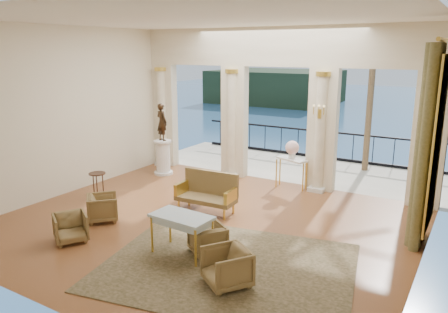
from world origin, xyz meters
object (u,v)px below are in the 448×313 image
Objects in this scene: armchair_d at (103,206)px; side_table at (97,177)px; armchair_c at (208,238)px; game_table at (182,219)px; statue at (162,122)px; armchair_b at (227,266)px; console_table at (292,164)px; pedestal at (163,158)px; settee at (208,192)px; armchair_a at (70,226)px.

armchair_d is 0.97× the size of side_table.
side_table is at bearing -71.88° from armchair_c.
side_table is at bearing 161.93° from game_table.
statue reaches higher than armchair_c.
console_table is at bearing 136.25° from armchair_b.
console_table is (4.05, 0.76, -0.96)m from statue.
game_table is 4.16m from side_table.
armchair_c is at bearing -65.28° from console_table.
game_table is at bearing -47.57° from pedestal.
settee is 2.42m from game_table.
armchair_d is 5.36m from console_table.
console_table is at bearing 91.18° from game_table.
game_table is at bearing -72.26° from settee.
settee is (1.74, 1.79, 0.14)m from armchair_d.
pedestal is (-3.01, 2.01, 0.04)m from settee.
statue is at bearing 0.00° from pedestal.
armchair_c is at bearing -38.43° from armchair_a.
settee is 1.54× the size of console_table.
settee is 2.14× the size of side_table.
armchair_d is at bearing 45.22° from armchair_a.
armchair_c is 0.91× the size of side_table.
armchair_c is 4.74m from console_table.
statue is at bearing 171.89° from armchair_b.
game_table reaches higher than armchair_d.
side_table reaches higher than armchair_d.
pedestal is 1.15m from statue.
armchair_d reaches higher than armchair_c.
armchair_b is 7.07m from pedestal.
game_table is at bearing -167.53° from armchair_b.
armchair_b is at bearing -55.25° from settee.
settee reaches higher than armchair_b.
armchair_a is at bearing -142.92° from armchair_b.
statue is 1.19× the size of console_table.
console_table reaches higher than armchair_a.
armchair_b is at bearing 81.90° from armchair_c.
game_table is (-0.40, -0.30, 0.40)m from armchair_c.
side_table reaches higher than armchair_a.
pedestal reaches higher than armchair_d.
statue is 4.23m from console_table.
armchair_d reaches higher than armchair_a.
armchair_b is (3.66, 0.17, 0.03)m from armchair_a.
settee is at bearing 14.03° from side_table.
settee is at bearing -113.12° from armchair_c.
armchair_d is 0.59× the size of statue.
side_table is (-1.26, 1.04, 0.26)m from armchair_d.
armchair_d is 0.70× the size of console_table.
game_table is at bearing -147.23° from armchair_d.
armchair_a is 3.66m from armchair_b.
side_table is at bearing 3.06° from armchair_d.
armchair_d is at bearing -99.48° from console_table.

